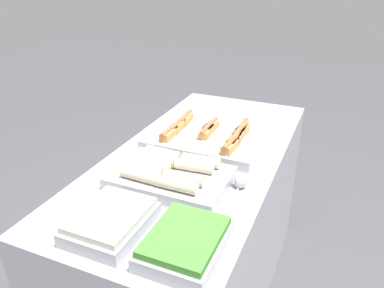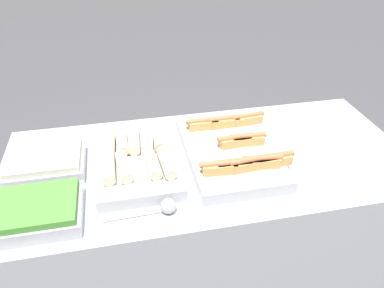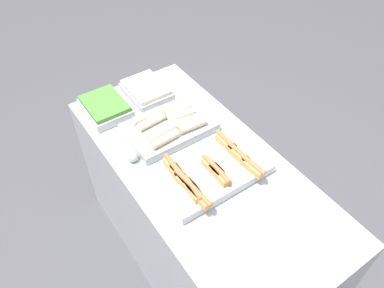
{
  "view_description": "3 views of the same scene",
  "coord_description": "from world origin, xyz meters",
  "views": [
    {
      "loc": [
        -1.43,
        -0.58,
        1.74
      ],
      "look_at": [
        -0.07,
        0.0,
        1.02
      ],
      "focal_mm": 35.0,
      "sensor_mm": 36.0,
      "label": 1
    },
    {
      "loc": [
        -0.31,
        -1.17,
        1.82
      ],
      "look_at": [
        -0.07,
        0.0,
        1.02
      ],
      "focal_mm": 35.0,
      "sensor_mm": 36.0,
      "label": 2
    },
    {
      "loc": [
        0.99,
        -0.73,
        2.34
      ],
      "look_at": [
        -0.07,
        0.0,
        1.02
      ],
      "focal_mm": 35.0,
      "sensor_mm": 36.0,
      "label": 3
    }
  ],
  "objects": [
    {
      "name": "serving_spoon_near",
      "position": [
        -0.22,
        -0.27,
        0.96
      ],
      "size": [
        0.24,
        0.05,
        0.05
      ],
      "color": "#B2B5BA",
      "rests_on": "counter"
    },
    {
      "name": "tray_hotdogs",
      "position": [
        0.09,
        -0.01,
        0.97
      ],
      "size": [
        0.37,
        0.54,
        0.1
      ],
      "color": "#B7BABF",
      "rests_on": "counter"
    },
    {
      "name": "tray_side_front",
      "position": [
        -0.62,
        -0.22,
        0.97
      ],
      "size": [
        0.28,
        0.22,
        0.07
      ],
      "color": "#B7BABF",
      "rests_on": "counter"
    },
    {
      "name": "tray_wraps",
      "position": [
        -0.28,
        0.0,
        0.98
      ],
      "size": [
        0.31,
        0.46,
        0.09
      ],
      "color": "#B7BABF",
      "rests_on": "counter"
    },
    {
      "name": "tray_side_back",
      "position": [
        -0.62,
        0.05,
        0.97
      ],
      "size": [
        0.28,
        0.22,
        0.07
      ],
      "color": "#B7BABF",
      "rests_on": "counter"
    },
    {
      "name": "counter",
      "position": [
        0.0,
        0.0,
        0.47
      ],
      "size": [
        1.62,
        0.74,
        0.94
      ],
      "color": "#B7BABF",
      "rests_on": "ground_plane"
    }
  ]
}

